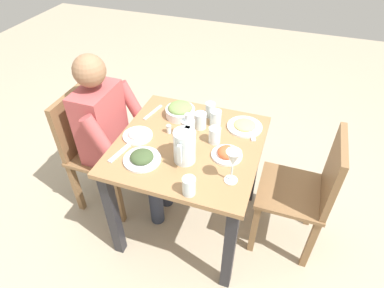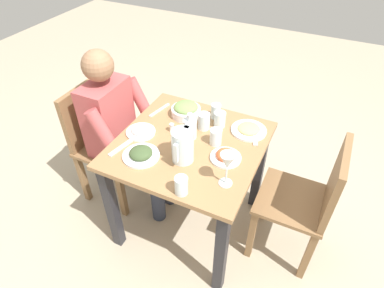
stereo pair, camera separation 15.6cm
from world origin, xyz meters
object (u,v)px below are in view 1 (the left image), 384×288
object	(u,v)px
dining_table	(189,160)
salad_bowl	(180,110)
chair_far	(308,189)
plate_fries	(245,126)
water_glass_by_pitcher	(189,186)
plate_yoghurt	(138,134)
water_pitcher	(185,147)
plate_dolmas	(142,158)
oil_carafe	(188,129)
water_glass_center	(215,135)
chair_near	(92,145)
water_glass_far_right	(210,110)
water_glass_near_right	(200,121)
wine_glass	(233,160)
salt_shaker	(169,129)
water_glass_far_left	(216,118)
diner_near	(116,135)
plate_rice_curry	(227,153)

from	to	relation	value
dining_table	salad_bowl	bearing A→B (deg)	-149.33
salad_bowl	chair_far	bearing A→B (deg)	80.30
chair_far	plate_fries	bearing A→B (deg)	-109.79
water_glass_by_pitcher	plate_yoghurt	bearing A→B (deg)	-126.04
chair_far	water_pitcher	world-z (taller)	water_pitcher
plate_dolmas	oil_carafe	xyz separation A→B (m)	(-0.27, 0.17, 0.04)
water_pitcher	water_glass_center	size ratio (longest dim) A/B	1.94
chair_near	water_glass_far_right	distance (m)	0.85
water_glass_near_right	wine_glass	xyz separation A→B (m)	(0.38, 0.29, 0.09)
dining_table	water_pitcher	xyz separation A→B (m)	(0.14, 0.03, 0.23)
salad_bowl	water_glass_near_right	distance (m)	0.18
plate_yoghurt	salt_shaker	size ratio (longest dim) A/B	3.26
water_glass_far_left	water_glass_near_right	bearing A→B (deg)	-51.17
plate_yoghurt	water_glass_by_pitcher	xyz separation A→B (m)	(0.32, 0.43, 0.03)
diner_near	wine_glass	xyz separation A→B (m)	(0.24, 0.81, 0.23)
chair_far	water_pitcher	size ratio (longest dim) A/B	4.67
wine_glass	plate_fries	bearing A→B (deg)	-176.64
plate_fries	plate_yoghurt	world-z (taller)	plate_yoghurt
plate_fries	plate_rice_curry	bearing A→B (deg)	-7.64
chair_near	chair_far	bearing A→B (deg)	92.70
water_glass_far_left	oil_carafe	world-z (taller)	oil_carafe
water_glass_by_pitcher	oil_carafe	xyz separation A→B (m)	(-0.41, -0.15, 0.01)
plate_rice_curry	water_glass_by_pitcher	bearing A→B (deg)	-18.45
plate_yoghurt	wine_glass	xyz separation A→B (m)	(0.17, 0.61, 0.12)
chair_far	oil_carafe	bearing A→B (deg)	-86.68
plate_yoghurt	water_glass_far_left	bearing A→B (deg)	124.08
plate_dolmas	wine_glass	bearing A→B (deg)	91.26
salad_bowl	water_glass_by_pitcher	size ratio (longest dim) A/B	1.88
salad_bowl	water_glass_far_right	size ratio (longest dim) A/B	1.98
wine_glass	oil_carafe	bearing A→B (deg)	-128.87
diner_near	plate_rice_curry	distance (m)	0.76
chair_far	water_pitcher	xyz separation A→B (m)	(0.24, -0.69, 0.33)
water_glass_far_right	water_glass_far_left	size ratio (longest dim) A/B	0.98
chair_near	plate_fries	world-z (taller)	chair_near
chair_near	plate_rice_curry	bearing A→B (deg)	86.17
water_glass_near_right	water_glass_far_left	bearing A→B (deg)	128.83
water_glass_near_right	water_glass_far_right	bearing A→B (deg)	170.86
chair_far	plate_fries	xyz separation A→B (m)	(-0.16, -0.44, 0.25)
water_glass_near_right	water_glass_center	distance (m)	0.16
water_pitcher	wine_glass	bearing A→B (deg)	76.04
plate_rice_curry	plate_yoghurt	distance (m)	0.54
salt_shaker	water_glass_near_right	bearing A→B (deg)	124.69
chair_far	plate_fries	size ratio (longest dim) A/B	4.13
chair_far	oil_carafe	distance (m)	0.79
plate_fries	wine_glass	world-z (taller)	wine_glass
plate_fries	salt_shaker	distance (m)	0.46
chair_far	water_glass_far_right	bearing A→B (deg)	-107.07
plate_rice_curry	plate_fries	world-z (taller)	plate_rice_curry
salad_bowl	water_glass_center	world-z (taller)	water_glass_center
salad_bowl	wine_glass	bearing A→B (deg)	44.60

